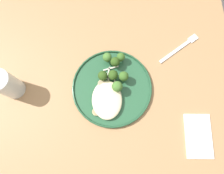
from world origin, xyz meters
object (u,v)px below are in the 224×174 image
object	(u,v)px
seared_scallop_rear_pale	(113,92)
seared_scallop_right_edge	(102,84)
broccoli_floret_right_tilted	(115,62)
broccoli_floret_small_sprig	(121,57)
broccoli_floret_split_head	(107,57)
seared_scallop_half_hidden	(96,112)
seared_scallop_tilted_round	(100,97)
dinner_fork	(180,48)
broccoli_floret_near_rim	(117,87)
broccoli_floret_tall_stalk	(102,76)
folded_napkin	(198,136)
broccoli_floret_center_pile	(124,77)
dinner_plate	(112,88)
broccoli_floret_left_leaning	(113,75)
water_glass	(8,85)
seared_scallop_center_golden	(107,97)

from	to	relation	value
seared_scallop_rear_pale	seared_scallop_right_edge	xyz separation A→B (m)	(0.03, 0.04, 0.00)
broccoli_floret_right_tilted	broccoli_floret_small_sprig	distance (m)	0.03
broccoli_floret_right_tilted	broccoli_floret_split_head	bearing A→B (deg)	56.56
broccoli_floret_right_tilted	seared_scallop_half_hidden	bearing A→B (deg)	157.17
seared_scallop_tilted_round	broccoli_floret_small_sprig	size ratio (longest dim) A/B	0.72
seared_scallop_rear_pale	broccoli_floret_split_head	distance (m)	0.13
dinner_fork	broccoli_floret_near_rim	bearing A→B (deg)	121.97
seared_scallop_half_hidden	broccoli_floret_near_rim	world-z (taller)	broccoli_floret_near_rim
seared_scallop_rear_pale	broccoli_floret_small_sprig	distance (m)	0.13
broccoli_floret_right_tilted	broccoli_floret_tall_stalk	xyz separation A→B (m)	(-0.05, 0.05, 0.00)
seared_scallop_right_edge	folded_napkin	distance (m)	0.38
seared_scallop_tilted_round	broccoli_floret_split_head	distance (m)	0.14
folded_napkin	seared_scallop_tilted_round	bearing A→B (deg)	65.99
broccoli_floret_center_pile	broccoli_floret_tall_stalk	world-z (taller)	same
seared_scallop_tilted_round	folded_napkin	bearing A→B (deg)	-114.01
broccoli_floret_tall_stalk	dinner_fork	bearing A→B (deg)	-69.15
broccoli_floret_small_sprig	broccoli_floret_near_rim	world-z (taller)	broccoli_floret_near_rim
broccoli_floret_split_head	broccoli_floret_center_pile	xyz separation A→B (m)	(-0.07, -0.05, 0.00)
seared_scallop_half_hidden	broccoli_floret_right_tilted	size ratio (longest dim) A/B	0.54
dinner_plate	broccoli_floret_split_head	size ratio (longest dim) A/B	5.60
seared_scallop_rear_pale	broccoli_floret_right_tilted	bearing A→B (deg)	-6.01
broccoli_floret_center_pile	folded_napkin	world-z (taller)	broccoli_floret_center_pile
dinner_plate	seared_scallop_right_edge	world-z (taller)	seared_scallop_right_edge
seared_scallop_tilted_round	broccoli_floret_left_leaning	distance (m)	0.09
broccoli_floret_left_leaning	broccoli_floret_near_rim	size ratio (longest dim) A/B	0.85
dinner_plate	broccoli_floret_near_rim	bearing A→B (deg)	-110.58
broccoli_floret_left_leaning	folded_napkin	size ratio (longest dim) A/B	0.34
broccoli_floret_center_pile	seared_scallop_rear_pale	bearing A→B (deg)	141.30
broccoli_floret_center_pile	water_glass	distance (m)	0.40
seared_scallop_rear_pale	broccoli_floret_tall_stalk	size ratio (longest dim) A/B	0.66
seared_scallop_center_golden	broccoli_floret_tall_stalk	xyz separation A→B (m)	(0.07, 0.02, 0.03)
seared_scallop_rear_pale	seared_scallop_right_edge	bearing A→B (deg)	51.98
seared_scallop_half_hidden	broccoli_floret_small_sprig	world-z (taller)	broccoli_floret_small_sprig
broccoli_floret_near_rim	water_glass	xyz separation A→B (m)	(0.02, 0.37, 0.01)
seared_scallop_tilted_round	water_glass	distance (m)	0.32
seared_scallop_rear_pale	folded_napkin	world-z (taller)	seared_scallop_rear_pale
dinner_plate	seared_scallop_half_hidden	distance (m)	0.11
seared_scallop_tilted_round	water_glass	size ratio (longest dim) A/B	0.27
seared_scallop_rear_pale	broccoli_floret_right_tilted	distance (m)	0.11
broccoli_floret_near_rim	dinner_plate	bearing A→B (deg)	69.42
seared_scallop_tilted_round	seared_scallop_rear_pale	world-z (taller)	same
water_glass	folded_napkin	size ratio (longest dim) A/B	0.86
dinner_plate	broccoli_floret_left_leaning	bearing A→B (deg)	-7.45
seared_scallop_half_hidden	seared_scallop_rear_pale	bearing A→B (deg)	-42.10
dinner_plate	seared_scallop_rear_pale	size ratio (longest dim) A/B	8.08
broccoli_floret_left_leaning	folded_napkin	world-z (taller)	broccoli_floret_left_leaning
water_glass	seared_scallop_tilted_round	bearing A→B (deg)	-98.22
broccoli_floret_left_leaning	broccoli_floret_near_rim	bearing A→B (deg)	-163.87
seared_scallop_right_edge	broccoli_floret_center_pile	world-z (taller)	broccoli_floret_center_pile
broccoli_floret_center_pile	broccoli_floret_near_rim	size ratio (longest dim) A/B	0.92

